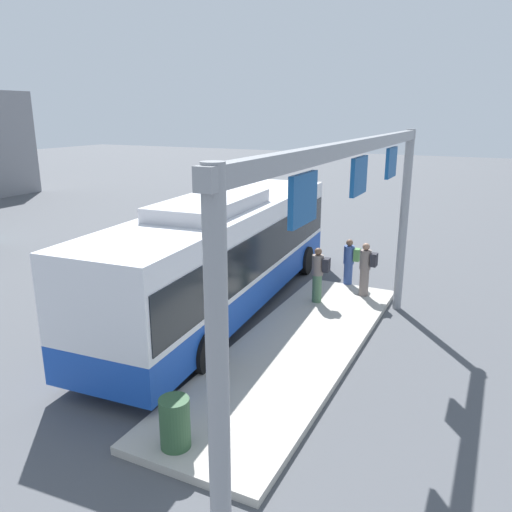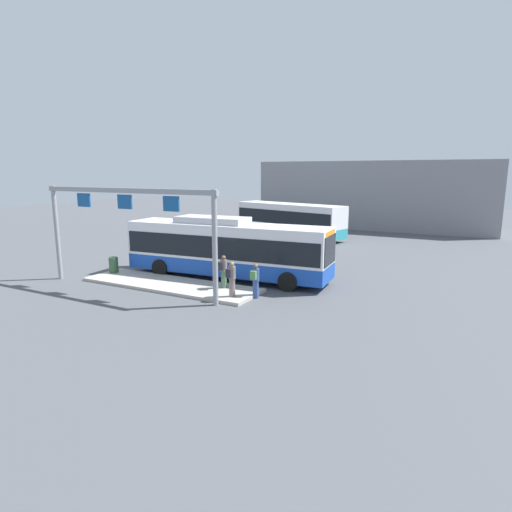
# 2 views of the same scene
# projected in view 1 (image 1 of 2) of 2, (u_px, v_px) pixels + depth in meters

# --- Properties ---
(ground_plane) EXTENTS (120.00, 120.00, 0.00)m
(ground_plane) POSITION_uv_depth(u_px,v_px,m) (227.00, 308.00, 15.04)
(ground_plane) COLOR #4C4F54
(platform_curb) EXTENTS (10.00, 2.80, 0.16)m
(platform_curb) POSITION_uv_depth(u_px,v_px,m) (296.00, 348.00, 12.30)
(platform_curb) COLOR #B2ADA3
(platform_curb) RESTS_ON ground
(bus_main) EXTENTS (11.97, 3.36, 3.46)m
(bus_main) POSITION_uv_depth(u_px,v_px,m) (226.00, 250.00, 14.54)
(bus_main) COLOR #1947AD
(bus_main) RESTS_ON ground
(person_boarding) EXTENTS (0.35, 0.53, 1.67)m
(person_boarding) POSITION_uv_depth(u_px,v_px,m) (366.00, 268.00, 15.39)
(person_boarding) COLOR slate
(person_boarding) RESTS_ON platform_curb
(person_waiting_near) EXTENTS (0.36, 0.53, 1.67)m
(person_waiting_near) POSITION_uv_depth(u_px,v_px,m) (350.00, 263.00, 16.49)
(person_waiting_near) COLOR #334C8C
(person_waiting_near) RESTS_ON ground
(person_waiting_mid) EXTENTS (0.35, 0.53, 1.67)m
(person_waiting_mid) POSITION_uv_depth(u_px,v_px,m) (318.00, 273.00, 14.86)
(person_waiting_mid) COLOR #476B4C
(person_waiting_mid) RESTS_ON platform_curb
(platform_sign_gantry) EXTENTS (10.85, 0.24, 5.20)m
(platform_sign_gantry) POSITION_uv_depth(u_px,v_px,m) (357.00, 212.00, 9.48)
(platform_sign_gantry) COLOR gray
(platform_sign_gantry) RESTS_ON ground
(trash_bin) EXTENTS (0.52, 0.52, 0.90)m
(trash_bin) POSITION_uv_depth(u_px,v_px,m) (175.00, 423.00, 8.45)
(trash_bin) COLOR #2D5133
(trash_bin) RESTS_ON platform_curb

